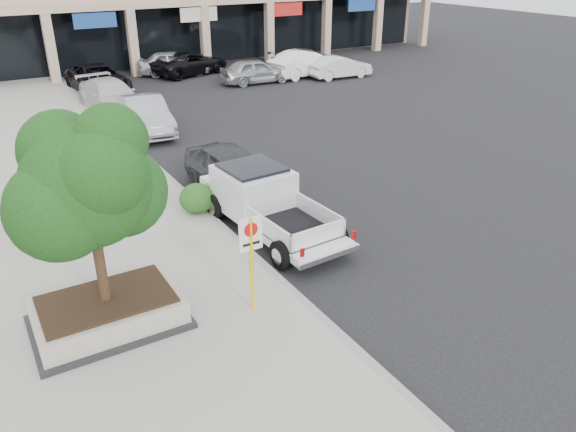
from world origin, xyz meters
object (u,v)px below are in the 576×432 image
object	(u,v)px
pickup_truck	(272,205)
curb_car_c	(111,96)
planter_tree	(92,182)
lot_car_b	(305,63)
lot_car_f	(340,67)
planter	(108,312)
lot_car_d	(190,63)
lot_car_a	(256,71)
lot_car_e	(174,63)
curb_car_a	(233,171)
no_parking_sign	(251,251)
curb_car_d	(98,79)
lot_car_c	(304,59)
curb_car_b	(146,115)

from	to	relation	value
pickup_truck	curb_car_c	world-z (taller)	pickup_truck
planter_tree	pickup_truck	world-z (taller)	planter_tree
pickup_truck	lot_car_b	bearing A→B (deg)	51.67
lot_car_f	planter_tree	bearing A→B (deg)	136.62
planter	curb_car_c	bearing A→B (deg)	74.89
curb_car_c	lot_car_d	bearing A→B (deg)	38.01
lot_car_a	lot_car_e	size ratio (longest dim) A/B	0.96
lot_car_b	lot_car_e	world-z (taller)	lot_car_b
pickup_truck	lot_car_a	distance (m)	20.35
pickup_truck	curb_car_a	xyz separation A→B (m)	(0.31, 3.24, -0.09)
no_parking_sign	curb_car_d	bearing A→B (deg)	84.15
lot_car_c	planter_tree	bearing A→B (deg)	127.84
planter	pickup_truck	xyz separation A→B (m)	(5.33, 2.29, 0.41)
lot_car_a	lot_car_b	distance (m)	3.70
lot_car_d	lot_car_c	bearing A→B (deg)	-127.32
curb_car_d	lot_car_b	xyz separation A→B (m)	(12.66, -2.17, 0.05)
lot_car_f	lot_car_b	bearing A→B (deg)	50.80
curb_car_b	lot_car_d	world-z (taller)	curb_car_b
pickup_truck	lot_car_c	xyz separation A→B (m)	(13.76, 20.07, -0.14)
planter_tree	lot_car_e	bearing A→B (deg)	66.89
curb_car_b	curb_car_c	bearing A→B (deg)	99.83
curb_car_d	lot_car_a	xyz separation A→B (m)	(8.97, -2.37, -0.03)
lot_car_b	lot_car_f	xyz separation A→B (m)	(1.71, -1.53, -0.15)
lot_car_c	lot_car_e	distance (m)	8.72
pickup_truck	lot_car_e	size ratio (longest dim) A/B	1.22
curb_car_c	planter	bearing A→B (deg)	-111.00
no_parking_sign	lot_car_a	size ratio (longest dim) A/B	0.52
curb_car_a	lot_car_a	world-z (taller)	curb_car_a
lot_car_c	lot_car_b	bearing A→B (deg)	136.78
lot_car_a	lot_car_e	world-z (taller)	lot_car_e
lot_car_d	lot_car_f	xyz separation A→B (m)	(7.90, -5.92, -0.05)
lot_car_f	lot_car_e	bearing A→B (deg)	57.07
planter	lot_car_d	xyz separation A→B (m)	(11.90, 25.10, 0.26)
lot_car_d	planter_tree	bearing A→B (deg)	138.35
planter	no_parking_sign	xyz separation A→B (m)	(2.96, -1.06, 1.16)
planter_tree	curb_car_c	size ratio (longest dim) A/B	0.75
curb_car_b	curb_car_c	distance (m)	4.57
no_parking_sign	lot_car_c	world-z (taller)	no_parking_sign
pickup_truck	lot_car_b	world-z (taller)	pickup_truck
planter	curb_car_c	size ratio (longest dim) A/B	0.60
planter	curb_car_a	distance (m)	7.90
planter_tree	lot_car_f	xyz separation A→B (m)	(19.66, 19.03, -2.73)
planter	curb_car_c	world-z (taller)	curb_car_c
planter	lot_car_f	world-z (taller)	lot_car_f
planter	lot_car_c	xyz separation A→B (m)	(19.09, 22.35, 0.27)
lot_car_b	planter_tree	bearing A→B (deg)	128.51
pickup_truck	lot_car_c	distance (m)	24.33
pickup_truck	curb_car_c	xyz separation A→B (m)	(-0.34, 16.16, -0.11)
curb_car_c	lot_car_f	size ratio (longest dim) A/B	1.28
pickup_truck	lot_car_e	bearing A→B (deg)	72.75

